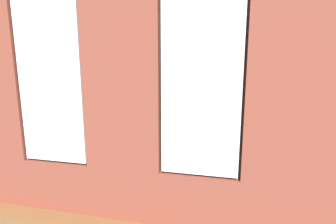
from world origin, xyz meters
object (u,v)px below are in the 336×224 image
object	(u,v)px
potted_plant_foreground_right	(112,105)
couch_by_window	(114,171)
cup_ceramic	(159,132)
papasan_chair	(164,116)
coffee_table	(178,136)
potted_plant_beside_window_right	(34,147)
candle_jar	(178,131)
media_console	(63,137)
couch_left	(276,145)
remote_silver	(172,132)
tv_flatscreen	(61,111)
potted_plant_between_couches	(209,156)
table_plant_small	(181,131)
potted_plant_near_tv	(57,128)

from	to	relation	value
potted_plant_foreground_right	couch_by_window	bearing A→B (deg)	115.22
cup_ceramic	papasan_chair	size ratio (longest dim) A/B	0.09
coffee_table	potted_plant_beside_window_right	bearing A→B (deg)	46.42
candle_jar	media_console	world-z (taller)	candle_jar
couch_left	potted_plant_foreground_right	distance (m)	5.04
media_console	potted_plant_foreground_right	bearing A→B (deg)	-97.84
couch_left	cup_ceramic	xyz separation A→B (m)	(2.49, 0.13, 0.17)
remote_silver	papasan_chair	size ratio (longest dim) A/B	0.15
tv_flatscreen	potted_plant_foreground_right	xyz separation A→B (m)	(-0.30, -2.17, -0.19)
papasan_chair	remote_silver	bearing A→B (deg)	109.29
candle_jar	potted_plant_between_couches	xyz separation A→B (m)	(-0.85, 1.95, 0.19)
tv_flatscreen	couch_left	bearing A→B (deg)	-177.84
remote_silver	media_console	world-z (taller)	media_console
table_plant_small	tv_flatscreen	xyz separation A→B (m)	(2.91, 0.06, 0.33)
cup_ceramic	table_plant_small	world-z (taller)	table_plant_small
couch_left	coffee_table	world-z (taller)	couch_left
remote_silver	papasan_chair	xyz separation A→B (m)	(0.60, -1.72, -0.00)
couch_by_window	remote_silver	bearing A→B (deg)	-102.65
coffee_table	tv_flatscreen	distance (m)	2.86
papasan_chair	potted_plant_near_tv	bearing A→B (deg)	62.94
remote_silver	potted_plant_foreground_right	bearing A→B (deg)	-3.65
coffee_table	potted_plant_between_couches	size ratio (longest dim) A/B	1.21
tv_flatscreen	potted_plant_beside_window_right	distance (m)	2.09
candle_jar	potted_plant_foreground_right	world-z (taller)	potted_plant_foreground_right
coffee_table	candle_jar	distance (m)	0.11
cup_ceramic	tv_flatscreen	world-z (taller)	tv_flatscreen
potted_plant_between_couches	cup_ceramic	bearing A→B (deg)	-55.82
potted_plant_near_tv	remote_silver	bearing A→B (deg)	-149.79
couch_by_window	potted_plant_between_couches	distance (m)	1.53
couch_left	tv_flatscreen	bearing A→B (deg)	-92.42
couch_by_window	papasan_chair	bearing A→B (deg)	-88.09
couch_left	potted_plant_foreground_right	world-z (taller)	potted_plant_foreground_right
candle_jar	potted_plant_near_tv	distance (m)	2.54
coffee_table	table_plant_small	bearing A→B (deg)	127.38
couch_by_window	potted_plant_beside_window_right	xyz separation A→B (m)	(1.36, 0.09, 0.33)
papasan_chair	potted_plant_beside_window_right	world-z (taller)	potted_plant_beside_window_right
couch_by_window	potted_plant_beside_window_right	size ratio (longest dim) A/B	2.02
candle_jar	potted_plant_between_couches	bearing A→B (deg)	113.52
papasan_chair	potted_plant_foreground_right	world-z (taller)	potted_plant_foreground_right
remote_silver	potted_plant_beside_window_right	world-z (taller)	potted_plant_beside_window_right
papasan_chair	potted_plant_near_tv	xyz separation A→B (m)	(1.50, 2.95, 0.27)
media_console	potted_plant_foreground_right	xyz separation A→B (m)	(-0.30, -2.17, 0.45)
candle_jar	remote_silver	world-z (taller)	candle_jar
papasan_chair	couch_by_window	bearing A→B (deg)	91.91
potted_plant_near_tv	potted_plant_between_couches	bearing A→B (deg)	165.07
papasan_chair	potted_plant_between_couches	size ratio (longest dim) A/B	1.08
couch_by_window	potted_plant_beside_window_right	world-z (taller)	potted_plant_beside_window_right
cup_ceramic	candle_jar	distance (m)	0.41
candle_jar	potted_plant_foreground_right	distance (m)	3.21
table_plant_small	remote_silver	world-z (taller)	table_plant_small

